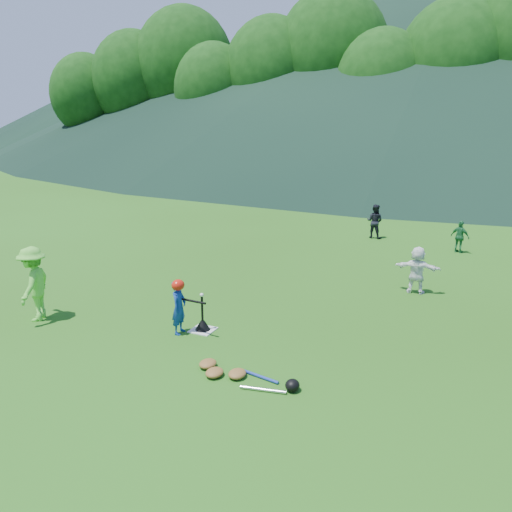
{
  "coord_description": "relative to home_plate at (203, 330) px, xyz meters",
  "views": [
    {
      "loc": [
        4.74,
        -7.8,
        3.97
      ],
      "look_at": [
        0.0,
        2.5,
        0.9
      ],
      "focal_mm": 35.0,
      "sensor_mm": 36.0,
      "label": 1
    }
  ],
  "objects": [
    {
      "name": "batter_gear",
      "position": [
        -0.32,
        -0.29,
        0.95
      ],
      "size": [
        0.73,
        0.26,
        0.42
      ],
      "color": "red",
      "rests_on": "ground"
    },
    {
      "name": "batter_child",
      "position": [
        -0.34,
        -0.29,
        0.52
      ],
      "size": [
        0.3,
        0.41,
        1.06
      ],
      "primitive_type": "imported",
      "rotation": [
        0.0,
        0.0,
        1.69
      ],
      "color": "navy",
      "rests_on": "ground"
    },
    {
      "name": "equipment_pile",
      "position": [
        1.45,
        -1.39,
        0.06
      ],
      "size": [
        1.8,
        0.58,
        0.19
      ],
      "color": "olive",
      "rests_on": "ground"
    },
    {
      "name": "outfield_fence",
      "position": [
        0.0,
        28.0,
        0.69
      ],
      "size": [
        70.07,
        0.08,
        1.33
      ],
      "color": "gray",
      "rests_on": "ground"
    },
    {
      "name": "batting_tee",
      "position": [
        0.0,
        0.0,
        0.12
      ],
      "size": [
        0.3,
        0.3,
        0.68
      ],
      "color": "black",
      "rests_on": "home_plate"
    },
    {
      "name": "tree_line",
      "position": [
        0.2,
        33.83,
        8.2
      ],
      "size": [
        70.04,
        11.4,
        14.82
      ],
      "color": "#382314",
      "rests_on": "ground"
    },
    {
      "name": "adult_coach",
      "position": [
        -3.4,
        -0.93,
        0.76
      ],
      "size": [
        0.93,
        1.14,
        1.54
      ],
      "primitive_type": "imported",
      "rotation": [
        0.0,
        0.0,
        -1.14
      ],
      "color": "#64D43E",
      "rests_on": "ground"
    },
    {
      "name": "home_plate",
      "position": [
        0.0,
        0.0,
        0.0
      ],
      "size": [
        0.45,
        0.45,
        0.02
      ],
      "primitive_type": "cube",
      "color": "silver",
      "rests_on": "ground"
    },
    {
      "name": "fielder_d",
      "position": [
        3.48,
        4.06,
        0.56
      ],
      "size": [
        1.06,
        0.35,
        1.14
      ],
      "primitive_type": "imported",
      "rotation": [
        0.0,
        0.0,
        3.15
      ],
      "color": "white",
      "rests_on": "ground"
    },
    {
      "name": "fielder_b",
      "position": [
        1.36,
        9.46,
        0.58
      ],
      "size": [
        0.63,
        0.52,
        1.19
      ],
      "primitive_type": "imported",
      "rotation": [
        0.0,
        0.0,
        3.01
      ],
      "color": "black",
      "rests_on": "ground"
    },
    {
      "name": "baseball",
      "position": [
        0.0,
        0.0,
        0.73
      ],
      "size": [
        0.08,
        0.08,
        0.08
      ],
      "primitive_type": "sphere",
      "color": "white",
      "rests_on": "batting_tee"
    },
    {
      "name": "distant_hills",
      "position": [
        -7.63,
        81.81,
        14.97
      ],
      "size": [
        155.0,
        140.0,
        32.0
      ],
      "color": "black",
      "rests_on": "ground"
    },
    {
      "name": "ground",
      "position": [
        0.0,
        0.0,
        -0.01
      ],
      "size": [
        120.0,
        120.0,
        0.0
      ],
      "primitive_type": "plane",
      "color": "#255112",
      "rests_on": "ground"
    },
    {
      "name": "fielder_c",
      "position": [
        4.19,
        8.54,
        0.49
      ],
      "size": [
        0.64,
        0.46,
        1.0
      ],
      "primitive_type": "imported",
      "rotation": [
        0.0,
        0.0,
        2.72
      ],
      "color": "#206D39",
      "rests_on": "ground"
    }
  ]
}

